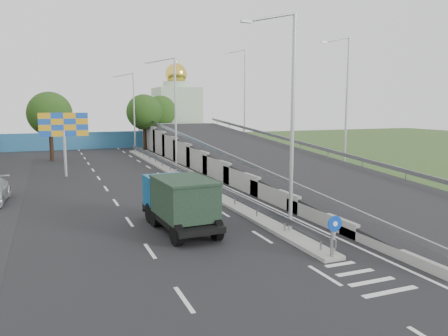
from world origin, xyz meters
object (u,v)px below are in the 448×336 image
lamp_post_mid (173,109)px  sign_bollard (333,236)px  church (177,110)px  lamp_post_far (133,108)px  dump_truck (179,200)px  billboard (64,128)px  lamp_post_near (289,112)px

lamp_post_mid → sign_bollard: bearing=-90.3°
church → lamp_post_far: bearing=-125.2°
church → dump_truck: bearing=-105.7°
lamp_post_far → dump_truck: (-4.51, -37.24, -4.32)m
billboard → dump_truck: size_ratio=0.88×
lamp_post_far → billboard: bearing=-116.8°
lamp_post_mid → church: bearing=73.8°
dump_truck → church: bearing=71.2°
lamp_post_far → church: bearing=54.8°
lamp_post_near → lamp_post_mid: 20.00m
lamp_post_near → church: bearing=79.6°
sign_bollard → billboard: (-9.00, 25.83, 3.15)m
sign_bollard → dump_truck: dump_truck is taller
lamp_post_near → billboard: 23.87m
sign_bollard → church: size_ratio=0.12×
lamp_post_mid → church: 35.41m
lamp_post_near → billboard: (-9.11, 22.00, -1.62)m
sign_bollard → church: bearing=80.2°
lamp_post_mid → dump_truck: (-4.51, -17.24, -4.32)m
lamp_post_mid → billboard: lamp_post_mid is taller
church → billboard: size_ratio=2.51×
lamp_post_far → church: 17.15m
lamp_post_mid → lamp_post_far: (0.00, 20.00, 0.00)m
lamp_post_near → church: church is taller
billboard → lamp_post_mid: bearing=-12.4°
lamp_post_near → dump_truck: 6.83m
sign_bollard → lamp_post_near: 6.12m
billboard → sign_bollard: bearing=-70.8°
sign_bollard → lamp_post_mid: lamp_post_mid is taller
lamp_post_near → church: 54.90m
sign_bollard → church: church is taller
lamp_post_far → billboard: (-9.11, -18.00, -1.62)m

